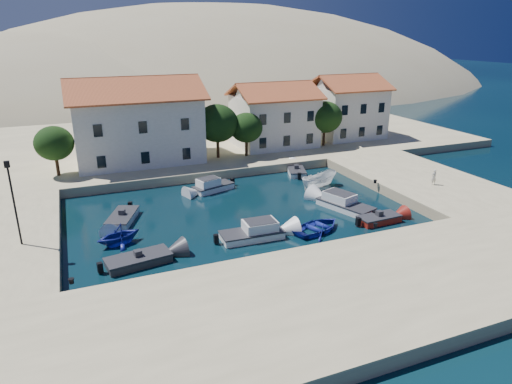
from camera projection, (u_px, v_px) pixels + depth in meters
ground at (288, 261)px, 32.56m from camera, size 400.00×400.00×0.00m
quay_south at (332, 298)px, 27.16m from camera, size 52.00×12.00×1.00m
quay_east at (420, 181)px, 48.45m from camera, size 11.00×20.00×1.00m
quay_west at (3, 243)px, 34.33m from camera, size 8.00×20.00×1.00m
quay_north at (185, 141)px, 66.26m from camera, size 80.00×36.00×1.00m
hills at (181, 152)px, 155.59m from camera, size 254.00×176.00×99.00m
building_left at (136, 119)px, 52.87m from camera, size 14.70×9.45×9.70m
building_mid at (274, 114)px, 60.41m from camera, size 10.50×8.40×8.30m
building_right at (347, 105)px, 65.49m from camera, size 9.45×8.40×8.80m
trees at (229, 125)px, 54.77m from camera, size 37.30×5.30×6.45m
lamppost at (13, 195)px, 31.70m from camera, size 0.35×0.25×6.22m
bollards at (298, 221)px, 36.55m from camera, size 29.36×9.56×0.30m
motorboat_grey_sw at (139, 260)px, 32.14m from camera, size 4.75×2.67×1.25m
cabin_cruiser_south at (252, 233)px, 36.02m from camera, size 5.06×2.30×1.60m
rowboat_south at (317, 231)px, 37.57m from camera, size 5.47×4.64×0.96m
motorboat_red_se at (379, 219)px, 39.14m from camera, size 3.80×1.84×1.25m
cabin_cruiser_east at (345, 204)px, 41.98m from camera, size 3.82×5.84×1.60m
boat_east at (319, 187)px, 48.04m from camera, size 4.76×2.61×1.74m
motorboat_white_ne at (296, 171)px, 52.50m from camera, size 3.00×4.30×1.25m
rowboat_west at (119, 244)px, 35.26m from camera, size 4.13×3.83×1.78m
motorboat_white_west at (123, 218)px, 39.41m from camera, size 3.45×4.74×1.25m
cabin_cruiser_north at (213, 186)px, 46.94m from camera, size 4.60×3.02×1.60m
pedestrian at (434, 177)px, 45.48m from camera, size 0.59×0.41×1.58m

